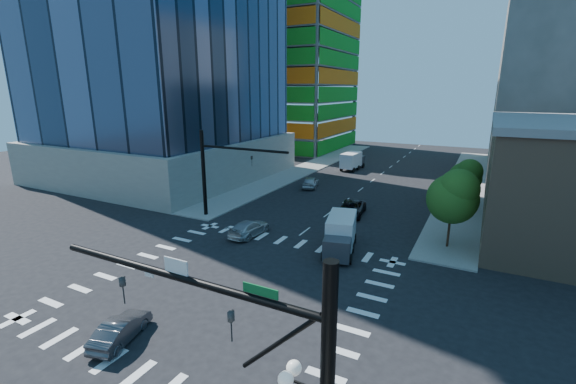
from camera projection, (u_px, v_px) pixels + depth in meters
The scene contains 14 objects.
ground at pixel (231, 286), 26.49m from camera, with size 160.00×160.00×0.00m, color black.
road_markings at pixel (231, 286), 26.49m from camera, with size 20.00×20.00×0.01m, color silver.
sidewalk_ne at pixel (466, 184), 55.26m from camera, with size 5.00×60.00×0.15m, color gray.
sidewalk_nw at pixel (307, 168), 66.36m from camera, with size 5.00×60.00×0.15m, color gray.
construction_building at pixel (289, 36), 85.50m from camera, with size 25.16×34.50×70.60m.
signal_mast_nw at pixel (215, 167), 39.39m from camera, with size 10.20×0.40×9.00m.
tree_south at pixel (454, 196), 31.62m from camera, with size 4.16×4.16×6.82m.
tree_north at pixel (466, 176), 41.97m from camera, with size 3.54×3.52×5.78m.
car_nb_far at pixel (351, 208), 41.41m from camera, with size 2.48×5.39×1.50m, color black.
car_sb_near at pixel (249, 228), 35.68m from camera, with size 1.97×4.84×1.40m, color silver.
car_sb_mid at pixel (311, 182), 53.21m from camera, with size 1.83×4.55×1.55m, color #BABCC3.
car_sb_cross at pixel (121, 330), 20.64m from camera, with size 1.38×3.96×1.30m, color #444448.
box_truck_near at pixel (340, 238), 31.76m from camera, with size 3.58×5.93×2.90m.
box_truck_far at pixel (353, 162), 65.22m from camera, with size 2.74×5.74×2.94m.
Camera 1 is at (14.46, -19.46, 13.10)m, focal length 24.00 mm.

